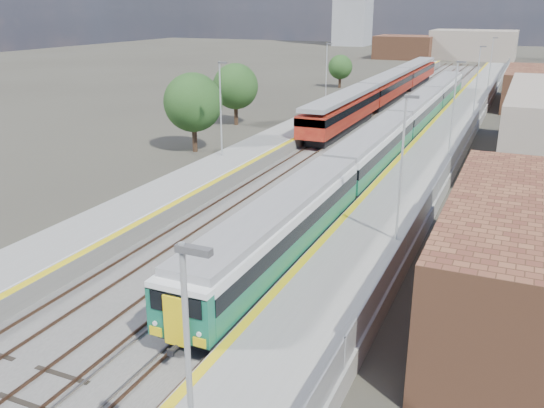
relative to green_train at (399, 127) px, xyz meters
The scene contains 11 objects.
ground 4.54m from the green_train, 111.77° to the left, with size 320.00×320.00×0.00m, color #47443A.
ballast_bed 7.57m from the green_train, 120.94° to the left, with size 10.50×155.00×0.06m, color #565451.
tracks 8.76m from the green_train, 111.67° to the left, with size 8.96×160.00×0.17m.
platform_right 7.46m from the green_train, 58.82° to the left, with size 4.70×155.00×8.52m.
platform_left 12.36m from the green_train, 149.37° to the left, with size 4.30×155.00×8.52m.
buildings 94.81m from the green_train, 101.99° to the left, with size 72.00×185.50×40.00m.
green_train is the anchor object (origin of this frame).
red_train 26.68m from the green_train, 105.21° to the left, with size 2.99×60.67×3.78m.
tree_a 18.75m from the green_train, 153.39° to the right, with size 5.22×5.22×7.08m.
tree_b 19.55m from the green_train, 167.06° to the left, with size 4.97×4.97×6.74m.
tree_c 42.66m from the green_train, 114.58° to the left, with size 3.87×3.87×5.24m.
Camera 1 is at (11.89, -5.99, 12.49)m, focal length 38.00 mm.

